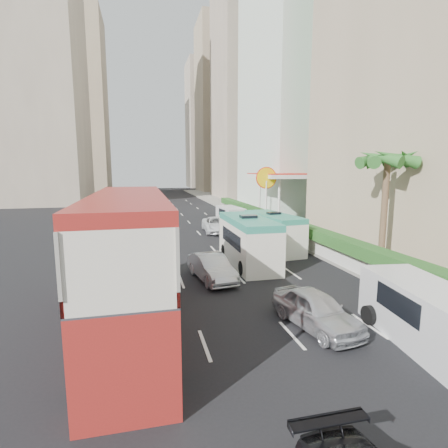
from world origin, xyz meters
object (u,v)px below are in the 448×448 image
object	(u,v)px
palm_tree	(384,215)
van_asset	(217,232)
minibus_near	(248,241)
panel_van_near	(424,314)
car_silver_lane_b	(315,327)
shell_station	(286,198)
panel_van_far	(230,216)
double_decker_bus	(130,263)
minibus_far	(273,232)
car_silver_lane_a	(212,280)

from	to	relation	value
palm_tree	van_asset	bearing A→B (deg)	113.05
minibus_near	panel_van_near	size ratio (longest dim) A/B	1.29
car_silver_lane_b	minibus_near	size ratio (longest dim) A/B	0.62
shell_station	panel_van_far	bearing A→B (deg)	175.92
panel_van_near	palm_tree	xyz separation A→B (m)	(3.99, 7.50, 2.35)
double_decker_bus	palm_tree	distance (m)	14.39
palm_tree	panel_van_near	bearing A→B (deg)	-118.04
van_asset	minibus_near	distance (m)	11.67
minibus_far	palm_tree	distance (m)	8.09
minibus_near	panel_van_far	bearing A→B (deg)	79.84
van_asset	minibus_far	distance (m)	8.86
car_silver_lane_a	shell_station	distance (m)	21.86
panel_van_far	shell_station	size ratio (longest dim) A/B	0.59
double_decker_bus	car_silver_lane_a	distance (m)	6.84
double_decker_bus	shell_station	bearing A→B (deg)	55.18
van_asset	shell_station	bearing A→B (deg)	26.86
minibus_far	shell_station	bearing A→B (deg)	56.96
panel_van_near	shell_station	distance (m)	27.27
van_asset	panel_van_near	bearing A→B (deg)	-80.97
car_silver_lane_b	panel_van_near	distance (m)	3.74
minibus_far	shell_station	xyz separation A→B (m)	(6.17, 12.25, 1.40)
car_silver_lane_b	panel_van_far	size ratio (longest dim) A/B	0.87
minibus_near	minibus_far	distance (m)	4.32
shell_station	double_decker_bus	bearing A→B (deg)	-124.82
minibus_far	car_silver_lane_a	bearing A→B (deg)	-141.20
double_decker_bus	panel_van_far	xyz separation A→B (m)	(9.81, 23.44, -1.58)
van_asset	double_decker_bus	bearing A→B (deg)	-108.16
double_decker_bus	minibus_far	distance (m)	14.62
minibus_near	shell_station	size ratio (longest dim) A/B	0.83
van_asset	car_silver_lane_b	bearing A→B (deg)	-88.84
van_asset	minibus_far	size ratio (longest dim) A/B	0.84
double_decker_bus	car_silver_lane_b	xyz separation A→B (m)	(6.74, -1.61, -2.53)
minibus_near	panel_van_near	distance (m)	11.46
double_decker_bus	car_silver_lane_b	size ratio (longest dim) A/B	2.66
van_asset	shell_station	size ratio (longest dim) A/B	0.64
panel_van_near	shell_station	world-z (taller)	shell_station
van_asset	car_silver_lane_a	bearing A→B (deg)	-100.33
palm_tree	panel_van_far	bearing A→B (deg)	101.60
car_silver_lane_a	panel_van_far	size ratio (longest dim) A/B	0.90
van_asset	panel_van_near	size ratio (longest dim) A/B	0.99
double_decker_bus	panel_van_far	world-z (taller)	double_decker_bus
panel_van_near	palm_tree	size ratio (longest dim) A/B	0.81
van_asset	minibus_near	size ratio (longest dim) A/B	0.76
minibus_far	panel_van_near	world-z (taller)	minibus_far
van_asset	palm_tree	bearing A→B (deg)	-64.10
car_silver_lane_b	shell_station	bearing A→B (deg)	58.49
shell_station	palm_tree	bearing A→B (deg)	-96.60
car_silver_lane_b	van_asset	distance (m)	20.77
minibus_near	panel_van_far	size ratio (longest dim) A/B	1.41
double_decker_bus	minibus_far	bearing A→B (deg)	47.56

